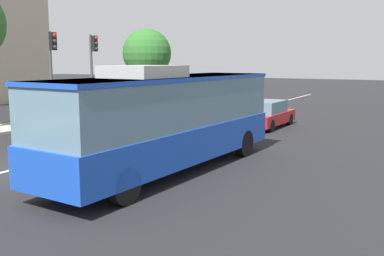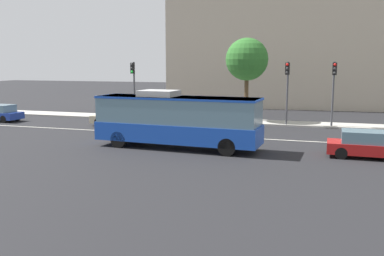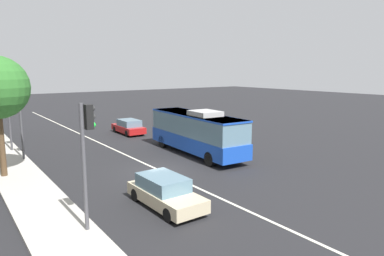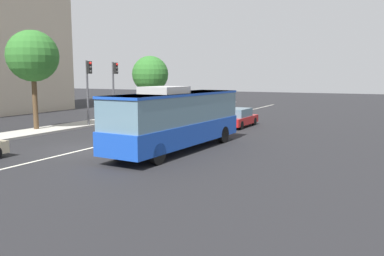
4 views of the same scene
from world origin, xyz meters
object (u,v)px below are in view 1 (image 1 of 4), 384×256
(transit_bus, at_px, (168,117))
(traffic_light_far_corner, at_px, (93,61))
(traffic_light_near_corner, at_px, (52,61))
(sedan_red, at_px, (266,114))
(street_tree_kerbside_centre, at_px, (147,53))

(transit_bus, height_order, traffic_light_far_corner, traffic_light_far_corner)
(traffic_light_near_corner, bearing_deg, sedan_red, 31.26)
(traffic_light_near_corner, xyz_separation_m, traffic_light_far_corner, (3.54, 0.24, 0.00))
(traffic_light_far_corner, distance_m, street_tree_kerbside_centre, 7.62)
(sedan_red, relative_size, traffic_light_near_corner, 0.87)
(traffic_light_far_corner, relative_size, street_tree_kerbside_centre, 0.85)
(transit_bus, distance_m, sedan_red, 10.85)
(sedan_red, xyz_separation_m, traffic_light_far_corner, (-1.70, 10.75, 2.84))
(transit_bus, xyz_separation_m, traffic_light_far_corner, (9.09, 11.29, 1.75))
(sedan_red, distance_m, traffic_light_near_corner, 12.08)
(traffic_light_near_corner, height_order, traffic_light_far_corner, same)
(transit_bus, bearing_deg, sedan_red, 6.09)
(traffic_light_far_corner, height_order, street_tree_kerbside_centre, street_tree_kerbside_centre)
(traffic_light_near_corner, distance_m, traffic_light_far_corner, 3.55)
(street_tree_kerbside_centre, bearing_deg, traffic_light_near_corner, -172.42)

